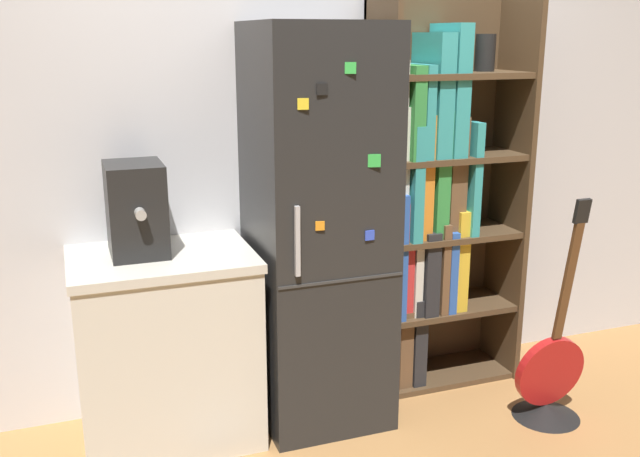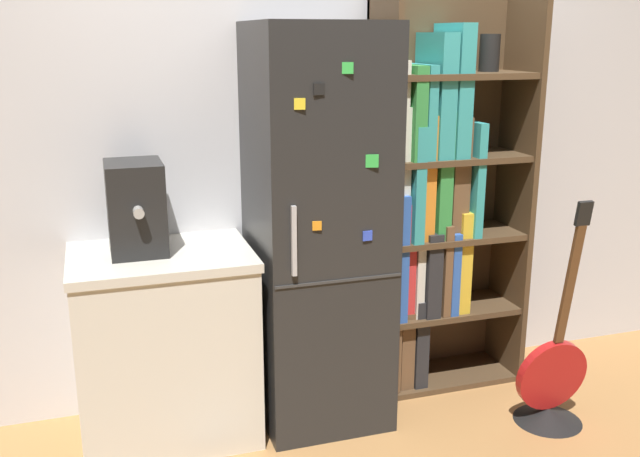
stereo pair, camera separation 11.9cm
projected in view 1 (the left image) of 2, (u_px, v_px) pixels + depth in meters
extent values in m
plane|color=#A87542|center=(328.00, 423.00, 3.42)|extent=(16.00, 16.00, 0.00)
cube|color=silver|center=(295.00, 140.00, 3.51)|extent=(8.00, 0.05, 2.60)
cube|color=black|center=(318.00, 229.00, 3.31)|extent=(0.59, 0.62, 1.86)
cube|color=#333333|center=(342.00, 281.00, 3.07)|extent=(0.57, 0.01, 0.01)
cube|color=#B2B2B7|center=(297.00, 242.00, 2.93)|extent=(0.02, 0.02, 0.30)
cube|color=blue|center=(370.00, 235.00, 3.05)|extent=(0.04, 0.01, 0.04)
cube|color=green|center=(350.00, 68.00, 2.84)|extent=(0.05, 0.02, 0.05)
cube|color=orange|center=(320.00, 226.00, 2.96)|extent=(0.04, 0.01, 0.04)
cube|color=green|center=(374.00, 161.00, 2.97)|extent=(0.05, 0.02, 0.05)
cube|color=black|center=(322.00, 89.00, 2.82)|extent=(0.05, 0.01, 0.05)
cube|color=yellow|center=(303.00, 104.00, 2.81)|extent=(0.05, 0.01, 0.05)
cube|color=#4C3823|center=(379.00, 201.00, 3.52)|extent=(0.03, 0.38, 2.02)
cube|color=#4C3823|center=(509.00, 190.00, 3.77)|extent=(0.03, 0.38, 2.02)
cube|color=#4C3823|center=(430.00, 189.00, 3.80)|extent=(0.78, 0.03, 2.02)
cube|color=#4C3823|center=(438.00, 372.00, 3.90)|extent=(0.72, 0.35, 0.03)
cube|color=#4C3823|center=(441.00, 306.00, 3.80)|extent=(0.72, 0.35, 0.03)
cube|color=#4C3823|center=(444.00, 234.00, 3.69)|extent=(0.72, 0.35, 0.03)
cube|color=#4C3823|center=(448.00, 157.00, 3.59)|extent=(0.72, 0.35, 0.03)
cube|color=#4C3823|center=(452.00, 75.00, 3.48)|extent=(0.72, 0.35, 0.03)
cube|color=brown|center=(385.00, 343.00, 3.73)|extent=(0.04, 0.29, 0.43)
cube|color=brown|center=(396.00, 341.00, 3.76)|extent=(0.07, 0.28, 0.42)
cube|color=#262628|center=(410.00, 335.00, 3.77)|extent=(0.07, 0.28, 0.47)
cube|color=#2D59B2|center=(388.00, 252.00, 3.61)|extent=(0.07, 0.31, 0.64)
cube|color=red|center=(400.00, 256.00, 3.63)|extent=(0.05, 0.24, 0.59)
cube|color=silver|center=(407.00, 270.00, 3.68)|extent=(0.04, 0.29, 0.42)
cube|color=#262628|center=(419.00, 268.00, 3.69)|extent=(0.08, 0.32, 0.44)
cube|color=brown|center=(431.00, 262.00, 3.71)|extent=(0.04, 0.33, 0.48)
cube|color=#2D59B2|center=(440.00, 266.00, 3.73)|extent=(0.04, 0.31, 0.43)
cube|color=gold|center=(450.00, 256.00, 3.74)|extent=(0.06, 0.29, 0.53)
cube|color=silver|center=(391.00, 172.00, 3.50)|extent=(0.07, 0.26, 0.66)
cube|color=teal|center=(405.00, 180.00, 3.53)|extent=(0.05, 0.32, 0.57)
cube|color=orange|center=(416.00, 175.00, 3.56)|extent=(0.06, 0.28, 0.61)
cube|color=#338C3F|center=(432.00, 172.00, 3.57)|extent=(0.07, 0.27, 0.63)
cube|color=brown|center=(447.00, 174.00, 3.62)|extent=(0.09, 0.27, 0.60)
cube|color=teal|center=(462.00, 176.00, 3.64)|extent=(0.04, 0.31, 0.57)
cube|color=silver|center=(391.00, 109.00, 3.42)|extent=(0.05, 0.28, 0.47)
cube|color=#338C3F|center=(405.00, 111.00, 3.44)|extent=(0.06, 0.32, 0.44)
cube|color=teal|center=(416.00, 111.00, 3.47)|extent=(0.05, 0.32, 0.44)
cube|color=teal|center=(432.00, 95.00, 3.47)|extent=(0.08, 0.30, 0.59)
cube|color=teal|center=(449.00, 90.00, 3.49)|extent=(0.08, 0.30, 0.63)
cylinder|color=black|center=(485.00, 53.00, 3.51)|extent=(0.10, 0.10, 0.18)
cube|color=beige|center=(167.00, 351.00, 3.22)|extent=(0.77, 0.58, 0.84)
cube|color=beige|center=(161.00, 259.00, 3.10)|extent=(0.79, 0.60, 0.04)
cube|color=black|center=(136.00, 209.00, 3.06)|extent=(0.24, 0.30, 0.40)
cylinder|color=#A5A39E|center=(140.00, 214.00, 2.89)|extent=(0.04, 0.06, 0.04)
cone|color=black|center=(546.00, 411.00, 3.48)|extent=(0.33, 0.33, 0.06)
cylinder|color=#B21919|center=(550.00, 371.00, 3.42)|extent=(0.36, 0.09, 0.36)
cube|color=brown|center=(568.00, 282.00, 3.24)|extent=(0.04, 0.10, 0.59)
cube|color=black|center=(582.00, 211.00, 3.10)|extent=(0.07, 0.04, 0.11)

